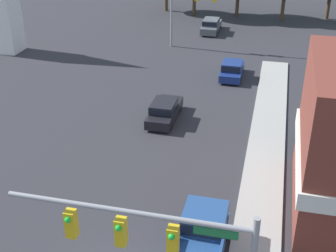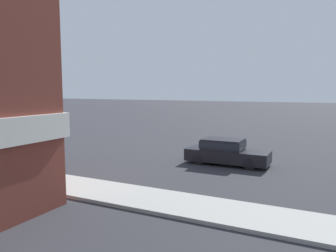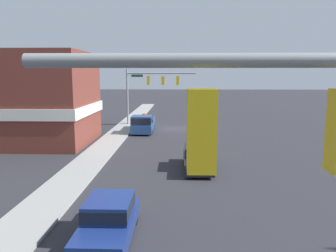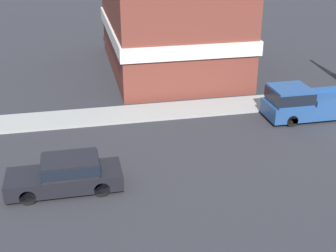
{
  "view_description": "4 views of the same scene",
  "coord_description": "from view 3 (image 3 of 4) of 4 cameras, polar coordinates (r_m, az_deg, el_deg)",
  "views": [
    {
      "loc": [
        5.63,
        -13.78,
        15.6
      ],
      "look_at": [
        -0.24,
        10.61,
        2.38
      ],
      "focal_mm": 50.0,
      "sensor_mm": 36.0,
      "label": 1
    },
    {
      "loc": [
        16.51,
        21.28,
        4.37
      ],
      "look_at": [
        -1.26,
        12.45,
        2.13
      ],
      "focal_mm": 35.0,
      "sensor_mm": 36.0,
      "label": 2
    },
    {
      "loc": [
        -0.55,
        36.8,
        6.11
      ],
      "look_at": [
        0.23,
        13.05,
        2.37
      ],
      "focal_mm": 35.0,
      "sensor_mm": 36.0,
      "label": 3
    },
    {
      "loc": [
        -19.2,
        15.32,
        10.6
      ],
      "look_at": [
        0.02,
        11.24,
        1.71
      ],
      "focal_mm": 50.0,
      "sensor_mm": 36.0,
      "label": 4
    }
  ],
  "objects": [
    {
      "name": "near_signal_assembly",
      "position": [
        39.51,
        -2.98,
        7.34
      ],
      "size": [
        8.32,
        0.49,
        6.77
      ],
      "color": "gray",
      "rests_on": "ground"
    },
    {
      "name": "sidewalk_curb",
      "position": [
        37.81,
        -7.66,
        -0.33
      ],
      "size": [
        2.4,
        60.0,
        0.14
      ],
      "color": "#9E9E99",
      "rests_on": "ground"
    },
    {
      "name": "corner_brick_building",
      "position": [
        32.34,
        -25.43,
        4.22
      ],
      "size": [
        13.98,
        8.87,
        8.07
      ],
      "color": "brown",
      "rests_on": "ground"
    },
    {
      "name": "car_lead",
      "position": [
        21.57,
        5.15,
        -5.41
      ],
      "size": [
        1.78,
        4.75,
        1.49
      ],
      "color": "black",
      "rests_on": "ground"
    },
    {
      "name": "construction_barrel",
      "position": [
        42.72,
        -4.12,
        1.46
      ],
      "size": [
        0.58,
        0.58,
        1.1
      ],
      "color": "orange",
      "rests_on": "ground"
    },
    {
      "name": "pickup_truck_parked",
      "position": [
        34.72,
        -4.4,
        0.36
      ],
      "size": [
        2.13,
        5.47,
        1.92
      ],
      "color": "black",
      "rests_on": "ground"
    },
    {
      "name": "car_oncoming",
      "position": [
        12.91,
        -10.28,
        -15.56
      ],
      "size": [
        1.81,
        4.3,
        1.52
      ],
      "rotation": [
        0.0,
        0.0,
        3.14
      ],
      "color": "black",
      "rests_on": "ground"
    },
    {
      "name": "ground_plane",
      "position": [
        37.31,
        1.01,
        -0.48
      ],
      "size": [
        200.0,
        200.0,
        0.0
      ],
      "primitive_type": "plane",
      "color": "#2D2D33"
    }
  ]
}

